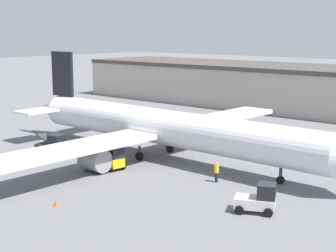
{
  "coord_description": "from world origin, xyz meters",
  "views": [
    {
      "loc": [
        34.57,
        -39.7,
        13.31
      ],
      "look_at": [
        0.0,
        0.0,
        3.55
      ],
      "focal_mm": 55.0,
      "sensor_mm": 36.0,
      "label": 1
    }
  ],
  "objects_px": {
    "airplane": "(161,128)",
    "safety_cone_near": "(56,203)",
    "ground_crew_worker": "(217,172)",
    "pushback_tug": "(259,199)",
    "baggage_tug": "(113,158)",
    "belt_loader_truck": "(53,145)"
  },
  "relations": [
    {
      "from": "airplane",
      "to": "safety_cone_near",
      "type": "distance_m",
      "value": 17.73
    },
    {
      "from": "belt_loader_truck",
      "to": "airplane",
      "type": "bearing_deg",
      "value": 28.37
    },
    {
      "from": "safety_cone_near",
      "to": "airplane",
      "type": "bearing_deg",
      "value": 104.23
    },
    {
      "from": "baggage_tug",
      "to": "pushback_tug",
      "type": "distance_m",
      "value": 17.11
    },
    {
      "from": "ground_crew_worker",
      "to": "baggage_tug",
      "type": "distance_m",
      "value": 10.61
    },
    {
      "from": "ground_crew_worker",
      "to": "baggage_tug",
      "type": "height_order",
      "value": "baggage_tug"
    },
    {
      "from": "baggage_tug",
      "to": "belt_loader_truck",
      "type": "relative_size",
      "value": 0.78
    },
    {
      "from": "belt_loader_truck",
      "to": "safety_cone_near",
      "type": "distance_m",
      "value": 16.99
    },
    {
      "from": "baggage_tug",
      "to": "safety_cone_near",
      "type": "distance_m",
      "value": 11.37
    },
    {
      "from": "belt_loader_truck",
      "to": "safety_cone_near",
      "type": "height_order",
      "value": "belt_loader_truck"
    },
    {
      "from": "pushback_tug",
      "to": "safety_cone_near",
      "type": "bearing_deg",
      "value": -169.52
    },
    {
      "from": "baggage_tug",
      "to": "safety_cone_near",
      "type": "xyz_separation_m",
      "value": [
        4.68,
        -10.33,
        -0.82
      ]
    },
    {
      "from": "pushback_tug",
      "to": "safety_cone_near",
      "type": "distance_m",
      "value": 15.44
    },
    {
      "from": "airplane",
      "to": "baggage_tug",
      "type": "relative_size",
      "value": 15.89
    },
    {
      "from": "baggage_tug",
      "to": "safety_cone_near",
      "type": "relative_size",
      "value": 5.04
    },
    {
      "from": "pushback_tug",
      "to": "ground_crew_worker",
      "type": "bearing_deg",
      "value": 122.29
    },
    {
      "from": "airplane",
      "to": "ground_crew_worker",
      "type": "height_order",
      "value": "airplane"
    },
    {
      "from": "belt_loader_truck",
      "to": "safety_cone_near",
      "type": "bearing_deg",
      "value": -43.97
    },
    {
      "from": "belt_loader_truck",
      "to": "pushback_tug",
      "type": "xyz_separation_m",
      "value": [
        26.14,
        -0.76,
        -0.11
      ]
    },
    {
      "from": "belt_loader_truck",
      "to": "safety_cone_near",
      "type": "relative_size",
      "value": 6.44
    },
    {
      "from": "airplane",
      "to": "baggage_tug",
      "type": "xyz_separation_m",
      "value": [
        -0.39,
        -6.61,
        -2.17
      ]
    },
    {
      "from": "pushback_tug",
      "to": "safety_cone_near",
      "type": "relative_size",
      "value": 6.25
    }
  ]
}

